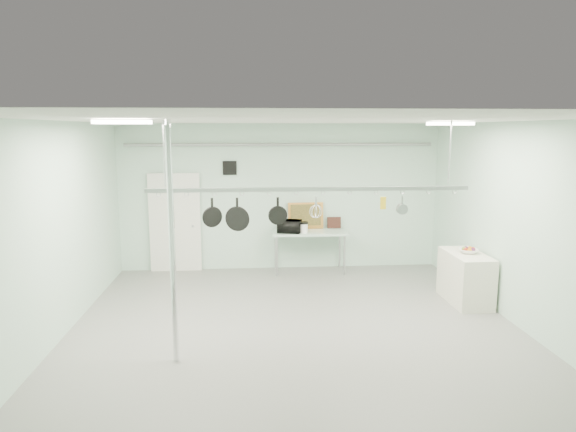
{
  "coord_description": "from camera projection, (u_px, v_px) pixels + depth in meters",
  "views": [
    {
      "loc": [
        -0.71,
        -7.18,
        3.07
      ],
      "look_at": [
        -0.07,
        1.0,
        1.68
      ],
      "focal_mm": 32.0,
      "sensor_mm": 36.0,
      "label": 1
    }
  ],
  "objects": [
    {
      "name": "grater",
      "position": [
        383.0,
        203.0,
        7.69
      ],
      "size": [
        0.09,
        0.02,
        0.21
      ],
      "primitive_type": null,
      "rotation": [
        0.0,
        0.0,
        0.07
      ],
      "color": "yellow",
      "rests_on": "pot_rack"
    },
    {
      "name": "conduit_pipe",
      "position": [
        281.0,
        145.0,
        11.0
      ],
      "size": [
        6.6,
        0.07,
        0.07
      ],
      "primitive_type": "cylinder",
      "rotation": [
        0.0,
        1.57,
        0.0
      ],
      "color": "gray",
      "rests_on": "back_wall"
    },
    {
      "name": "wall_vent",
      "position": [
        230.0,
        168.0,
        11.07
      ],
      "size": [
        0.3,
        0.04,
        0.3
      ],
      "primitive_type": "cube",
      "color": "black",
      "rests_on": "back_wall"
    },
    {
      "name": "coffee_canister",
      "position": [
        304.0,
        228.0,
        10.85
      ],
      "size": [
        0.22,
        0.22,
        0.2
      ],
      "primitive_type": "cylinder",
      "rotation": [
        0.0,
        0.0,
        0.35
      ],
      "color": "white",
      "rests_on": "prep_table"
    },
    {
      "name": "prep_table",
      "position": [
        309.0,
        234.0,
        11.07
      ],
      "size": [
        1.6,
        0.7,
        0.91
      ],
      "color": "silver",
      "rests_on": "floor"
    },
    {
      "name": "whisk",
      "position": [
        316.0,
        208.0,
        7.62
      ],
      "size": [
        0.23,
        0.23,
        0.33
      ],
      "primitive_type": null,
      "rotation": [
        0.0,
        0.0,
        -0.25
      ],
      "color": "#B9BABF",
      "rests_on": "pot_rack"
    },
    {
      "name": "fruit_cluster",
      "position": [
        469.0,
        249.0,
        9.1
      ],
      "size": [
        0.24,
        0.24,
        0.09
      ],
      "primitive_type": null,
      "color": "#A7280F",
      "rests_on": "fruit_bowl"
    },
    {
      "name": "right_wall",
      "position": [
        531.0,
        230.0,
        7.63
      ],
      "size": [
        0.02,
        8.0,
        3.2
      ],
      "primitive_type": "cube",
      "color": "#B4D8C2",
      "rests_on": "floor"
    },
    {
      "name": "skillet_left",
      "position": [
        212.0,
        212.0,
        7.51
      ],
      "size": [
        0.3,
        0.18,
        0.41
      ],
      "primitive_type": null,
      "rotation": [
        0.0,
        0.0,
        0.43
      ],
      "color": "black",
      "rests_on": "pot_rack"
    },
    {
      "name": "skillet_mid",
      "position": [
        237.0,
        215.0,
        7.54
      ],
      "size": [
        0.37,
        0.16,
        0.5
      ],
      "primitive_type": null,
      "rotation": [
        0.0,
        0.0,
        -0.29
      ],
      "color": "black",
      "rests_on": "pot_rack"
    },
    {
      "name": "light_panel_right",
      "position": [
        450.0,
        124.0,
        7.87
      ],
      "size": [
        0.65,
        0.3,
        0.05
      ],
      "primitive_type": "cube",
      "color": "white",
      "rests_on": "ceiling"
    },
    {
      "name": "light_panel_left",
      "position": [
        123.0,
        122.0,
        6.14
      ],
      "size": [
        0.65,
        0.3,
        0.05
      ],
      "primitive_type": "cube",
      "color": "white",
      "rests_on": "ceiling"
    },
    {
      "name": "painting_small",
      "position": [
        334.0,
        223.0,
        11.38
      ],
      "size": [
        0.3,
        0.09,
        0.25
      ],
      "primitive_type": "cube",
      "rotation": [
        -0.17,
        0.0,
        -0.03
      ],
      "color": "#351912",
      "rests_on": "prep_table"
    },
    {
      "name": "back_wall",
      "position": [
        280.0,
        197.0,
        11.28
      ],
      "size": [
        7.0,
        0.02,
        3.2
      ],
      "primitive_type": "cube",
      "color": "#B4D8C2",
      "rests_on": "floor"
    },
    {
      "name": "saucepan",
      "position": [
        402.0,
        206.0,
        7.72
      ],
      "size": [
        0.18,
        0.13,
        0.29
      ],
      "primitive_type": null,
      "rotation": [
        0.0,
        0.0,
        0.19
      ],
      "color": "#B9B9BE",
      "rests_on": "pot_rack"
    },
    {
      "name": "fruit_bowl",
      "position": [
        469.0,
        251.0,
        9.1
      ],
      "size": [
        0.39,
        0.39,
        0.08
      ],
      "primitive_type": "imported",
      "rotation": [
        0.0,
        0.0,
        -0.2
      ],
      "color": "white",
      "rests_on": "side_cabinet"
    },
    {
      "name": "door",
      "position": [
        175.0,
        224.0,
        11.14
      ],
      "size": [
        1.1,
        0.1,
        2.2
      ],
      "primitive_type": "cube",
      "color": "silver",
      "rests_on": "floor"
    },
    {
      "name": "floor",
      "position": [
        298.0,
        339.0,
        7.62
      ],
      "size": [
        8.0,
        8.0,
        0.0
      ],
      "primitive_type": "plane",
      "color": "gray",
      "rests_on": "ground"
    },
    {
      "name": "side_cabinet",
      "position": [
        465.0,
        278.0,
        9.17
      ],
      "size": [
        0.6,
        1.2,
        0.9
      ],
      "primitive_type": "cube",
      "color": "silver",
      "rests_on": "floor"
    },
    {
      "name": "pot_rack",
      "position": [
        310.0,
        187.0,
        7.56
      ],
      "size": [
        4.8,
        0.06,
        1.0
      ],
      "color": "#B7B7BC",
      "rests_on": "ceiling"
    },
    {
      "name": "ceiling",
      "position": [
        299.0,
        121.0,
        7.09
      ],
      "size": [
        7.0,
        8.0,
        0.02
      ],
      "primitive_type": "cube",
      "color": "silver",
      "rests_on": "back_wall"
    },
    {
      "name": "skillet_right",
      "position": [
        278.0,
        211.0,
        7.58
      ],
      "size": [
        0.28,
        0.08,
        0.4
      ],
      "primitive_type": null,
      "rotation": [
        0.0,
        0.0,
        0.06
      ],
      "color": "black",
      "rests_on": "pot_rack"
    },
    {
      "name": "painting_large",
      "position": [
        306.0,
        216.0,
        11.3
      ],
      "size": [
        0.78,
        0.15,
        0.58
      ],
      "primitive_type": "cube",
      "rotation": [
        -0.14,
        0.0,
        0.03
      ],
      "color": "#C27B34",
      "rests_on": "prep_table"
    },
    {
      "name": "microwave",
      "position": [
        290.0,
        226.0,
        10.89
      ],
      "size": [
        0.56,
        0.45,
        0.27
      ],
      "primitive_type": "imported",
      "rotation": [
        0.0,
        0.0,
        2.86
      ],
      "color": "black",
      "rests_on": "prep_table"
    },
    {
      "name": "chrome_pole",
      "position": [
        172.0,
        245.0,
        6.64
      ],
      "size": [
        0.08,
        0.08,
        3.2
      ],
      "primitive_type": "cylinder",
      "color": "silver",
      "rests_on": "floor"
    }
  ]
}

